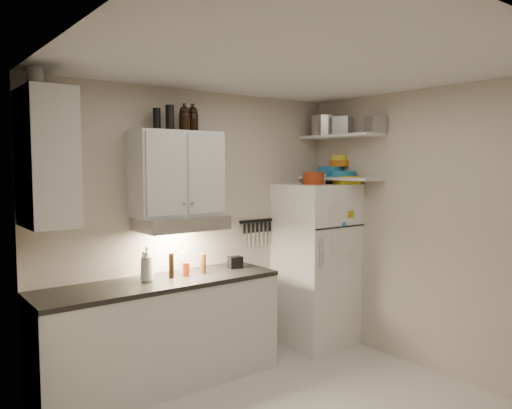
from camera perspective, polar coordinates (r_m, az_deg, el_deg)
ceiling at (r=3.63m, az=5.67°, el=15.78°), size 3.20×3.00×0.02m
back_wall at (r=4.82m, az=-6.78°, el=-2.65°), size 3.20×0.02×2.60m
left_wall at (r=2.80m, az=-19.71°, el=-8.09°), size 0.02×3.00×2.60m
right_wall at (r=4.84m, az=19.66°, el=-2.85°), size 0.02×3.00×2.60m
base_cabinet at (r=4.49m, az=-10.85°, el=-14.51°), size 2.10×0.60×0.88m
countertop at (r=4.37m, az=-10.94°, el=-8.79°), size 2.10×0.62×0.04m
upper_cabinet at (r=4.48m, az=-9.01°, el=3.52°), size 0.80×0.33×0.75m
side_cabinet at (r=3.94m, az=-22.82°, el=4.91°), size 0.33×0.55×1.00m
range_hood at (r=4.46m, az=-8.55°, el=-2.09°), size 0.76×0.46×0.12m
fridge at (r=5.37m, az=6.88°, el=-6.78°), size 0.70×0.68×1.70m
shelf_hi at (r=5.32m, az=9.60°, el=7.70°), size 0.30×0.95×0.03m
shelf_lo at (r=5.32m, az=9.54°, el=2.96°), size 0.30×0.95×0.03m
knife_strip at (r=5.19m, az=0.05°, el=-1.89°), size 0.42×0.02×0.03m
dutch_oven at (r=5.16m, az=6.57°, el=3.00°), size 0.29×0.29×0.13m
book_stack at (r=5.26m, az=10.28°, el=2.75°), size 0.29×0.32×0.09m
spice_jar at (r=5.24m, az=7.58°, el=2.89°), size 0.07×0.07×0.11m
stock_pot at (r=5.50m, az=7.92°, el=8.89°), size 0.36×0.36×0.21m
tin_a at (r=5.35m, az=9.89°, el=8.85°), size 0.24×0.23×0.19m
tin_b at (r=5.13m, az=13.48°, el=8.84°), size 0.21×0.21×0.16m
bowl_teal at (r=5.49m, az=8.48°, el=3.75°), size 0.28×0.28×0.11m
bowl_orange at (r=5.48m, az=9.51°, el=4.66°), size 0.22×0.22×0.07m
bowl_yellow at (r=5.48m, az=9.52°, el=5.29°), size 0.17×0.17×0.06m
plates at (r=5.30m, az=9.90°, el=3.46°), size 0.33×0.33×0.06m
growler_a at (r=4.50m, az=-8.20°, el=9.74°), size 0.12×0.12×0.22m
growler_b at (r=4.65m, az=-7.24°, el=9.67°), size 0.10×0.10×0.24m
thermos_a at (r=4.43m, az=-9.81°, el=9.75°), size 0.09×0.09×0.22m
thermos_b at (r=4.45m, az=-11.27°, el=9.54°), size 0.09×0.09×0.19m
side_jar at (r=4.04m, az=-23.94°, el=13.11°), size 0.13×0.13×0.16m
soap_bottle at (r=4.31m, az=-12.37°, el=-6.47°), size 0.15×0.15×0.33m
pepper_mill at (r=4.57m, az=-6.09°, el=-6.72°), size 0.07×0.07×0.18m
oil_bottle at (r=4.43m, az=-12.59°, el=-6.80°), size 0.05×0.05×0.24m
vinegar_bottle at (r=4.42m, az=-9.65°, el=-6.90°), size 0.05×0.05×0.22m
clear_bottle at (r=4.56m, az=-8.41°, el=-6.60°), size 0.09×0.09×0.21m
red_jar at (r=4.49m, az=-8.00°, el=-7.33°), size 0.07×0.07×0.12m
caddy at (r=4.79m, az=-2.39°, el=-6.61°), size 0.14×0.11×0.11m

